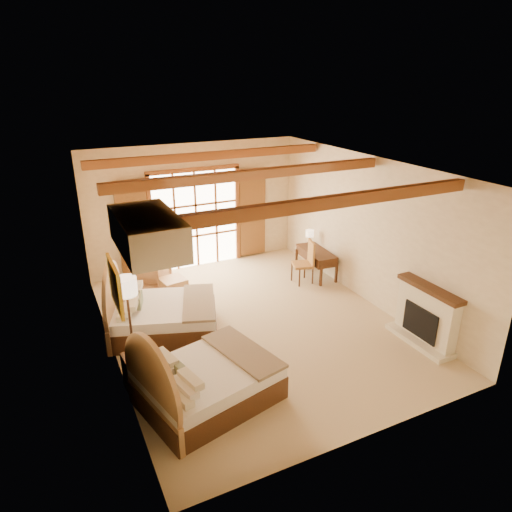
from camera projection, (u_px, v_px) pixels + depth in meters
floor at (254, 324)px, 9.32m from camera, size 7.00×7.00×0.00m
wall_back at (195, 206)px, 11.65m from camera, size 5.50×0.00×5.50m
wall_left at (106, 277)px, 7.62m from camera, size 0.00×7.00×7.00m
wall_right at (368, 231)px, 9.84m from camera, size 0.00×7.00×7.00m
ceiling at (254, 167)px, 8.13m from camera, size 7.00×7.00×0.00m
ceiling_beams at (254, 174)px, 8.18m from camera, size 5.39×4.60×0.18m
french_doors at (196, 220)px, 11.73m from camera, size 3.95×0.08×2.60m
fireplace at (425, 318)px, 8.51m from camera, size 0.46×1.40×1.16m
painting at (115, 286)px, 6.95m from camera, size 0.06×0.95×0.75m
canopy_valance at (147, 232)px, 5.58m from camera, size 0.70×1.40×0.45m
bed_near at (199, 381)px, 6.95m from camera, size 2.31×1.92×1.31m
bed_far at (157, 315)px, 8.84m from camera, size 2.47×2.08×1.32m
nightstand at (142, 373)px, 7.29m from camera, size 0.56×0.56×0.62m
floor_lamp at (127, 292)px, 7.43m from camera, size 0.36×0.36×1.70m
armchair at (152, 273)px, 10.86m from camera, size 1.04×1.05×0.68m
ottoman at (173, 286)px, 10.51m from camera, size 0.62×0.62×0.39m
desk at (316, 262)px, 11.43m from camera, size 0.64×1.28×0.67m
desk_chair at (303, 270)px, 11.08m from camera, size 0.58×0.58×1.06m
desk_lamp at (310, 234)px, 11.55m from camera, size 0.20×0.20×0.41m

